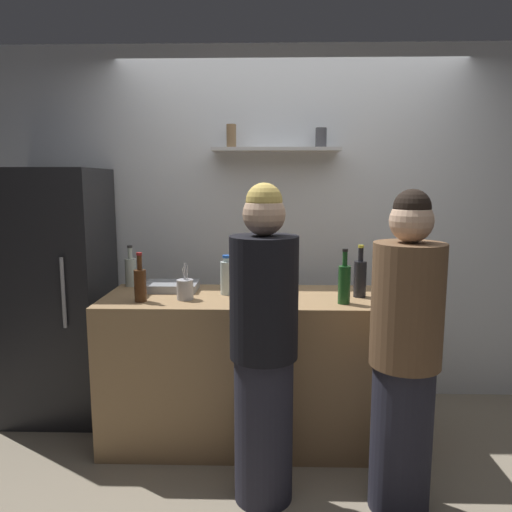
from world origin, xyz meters
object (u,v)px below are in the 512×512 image
(refrigerator, at_px, (58,294))
(person_blonde, at_px, (264,350))
(baking_pan, at_px, (171,286))
(water_bottle_plastic, at_px, (227,277))
(wine_bottle_pale_glass, at_px, (131,271))
(person_brown_jacket, at_px, (405,358))
(wine_bottle_green_glass, at_px, (344,283))
(utensil_holder, at_px, (185,289))
(wine_bottle_dark_glass, at_px, (360,277))
(wine_bottle_amber_glass, at_px, (140,284))

(refrigerator, relative_size, person_blonde, 1.06)
(refrigerator, distance_m, baking_pan, 0.86)
(refrigerator, xyz_separation_m, water_bottle_plastic, (1.20, -0.28, 0.19))
(refrigerator, relative_size, wine_bottle_pale_glass, 6.21)
(person_blonde, bearing_deg, person_brown_jacket, -99.38)
(wine_bottle_green_glass, distance_m, person_blonde, 0.68)
(utensil_holder, xyz_separation_m, wine_bottle_pale_glass, (-0.43, 0.37, 0.04))
(refrigerator, relative_size, utensil_holder, 7.75)
(baking_pan, height_order, person_blonde, person_blonde)
(refrigerator, bearing_deg, water_bottle_plastic, -13.24)
(baking_pan, bearing_deg, water_bottle_plastic, -15.76)
(wine_bottle_green_glass, bearing_deg, refrigerator, 165.26)
(wine_bottle_dark_glass, distance_m, water_bottle_plastic, 0.82)
(wine_bottle_dark_glass, distance_m, person_brown_jacket, 0.71)
(refrigerator, height_order, water_bottle_plastic, refrigerator)
(baking_pan, bearing_deg, wine_bottle_amber_glass, -111.86)
(refrigerator, distance_m, person_blonde, 1.72)
(wine_bottle_green_glass, bearing_deg, wine_bottle_amber_glass, 179.10)
(wine_bottle_amber_glass, relative_size, person_brown_jacket, 0.18)
(wine_bottle_pale_glass, distance_m, wine_bottle_green_glass, 1.44)
(wine_bottle_dark_glass, bearing_deg, utensil_holder, -174.89)
(water_bottle_plastic, relative_size, person_brown_jacket, 0.15)
(utensil_holder, relative_size, wine_bottle_amber_glass, 0.76)
(wine_bottle_dark_glass, xyz_separation_m, person_blonde, (-0.58, -0.60, -0.25))
(baking_pan, relative_size, person_blonde, 0.21)
(wine_bottle_amber_glass, height_order, wine_bottle_green_glass, wine_bottle_green_glass)
(refrigerator, distance_m, wine_bottle_pale_glass, 0.57)
(wine_bottle_pale_glass, bearing_deg, wine_bottle_dark_glass, -10.33)
(wine_bottle_green_glass, xyz_separation_m, wine_bottle_dark_glass, (0.12, 0.17, 0.00))
(utensil_holder, xyz_separation_m, water_bottle_plastic, (0.24, 0.14, 0.05))
(wine_bottle_green_glass, distance_m, water_bottle_plastic, 0.73)
(baking_pan, height_order, water_bottle_plastic, water_bottle_plastic)
(utensil_holder, bearing_deg, water_bottle_plastic, 30.70)
(wine_bottle_green_glass, bearing_deg, utensil_holder, 175.42)
(baking_pan, distance_m, wine_bottle_green_glass, 1.12)
(water_bottle_plastic, bearing_deg, refrigerator, 166.76)
(wine_bottle_dark_glass, height_order, water_bottle_plastic, wine_bottle_dark_glass)
(water_bottle_plastic, relative_size, person_blonde, 0.15)
(refrigerator, height_order, person_blonde, refrigerator)
(wine_bottle_amber_glass, bearing_deg, wine_bottle_pale_glass, 112.63)
(person_blonde, xyz_separation_m, person_brown_jacket, (0.68, -0.06, -0.02))
(baking_pan, distance_m, wine_bottle_pale_glass, 0.33)
(wine_bottle_amber_glass, relative_size, water_bottle_plastic, 1.18)
(wine_bottle_pale_glass, bearing_deg, water_bottle_plastic, -18.51)
(refrigerator, relative_size, wine_bottle_amber_glass, 5.91)
(utensil_holder, bearing_deg, refrigerator, 156.23)
(person_blonde, distance_m, person_brown_jacket, 0.69)
(utensil_holder, height_order, person_blonde, person_blonde)
(wine_bottle_amber_glass, height_order, water_bottle_plastic, wine_bottle_amber_glass)
(baking_pan, bearing_deg, person_brown_jacket, -31.94)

